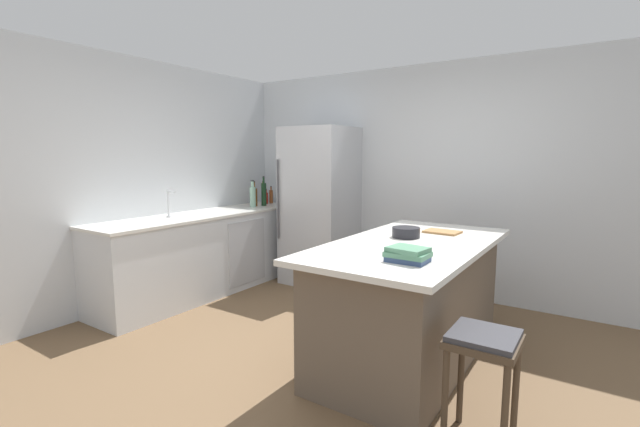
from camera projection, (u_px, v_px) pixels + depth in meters
ground_plane at (316, 364)px, 3.29m from camera, size 7.20×7.20×0.00m
wall_rear at (426, 180)px, 4.97m from camera, size 6.00×0.10×2.60m
wall_left at (121, 183)px, 4.47m from camera, size 0.10×6.00×2.60m
counter_run_left at (206, 253)px, 5.01m from camera, size 0.69×2.69×0.93m
kitchen_island at (410, 301)px, 3.32m from camera, size 1.03×2.02×0.94m
refrigerator at (320, 206)px, 5.34m from camera, size 0.79×0.75×1.92m
bar_stool at (483, 354)px, 2.31m from camera, size 0.36×0.36×0.65m
sink_faucet at (169, 203)px, 4.58m from camera, size 0.15×0.05×0.30m
vinegar_bottle at (271, 196)px, 5.96m from camera, size 0.05×0.05×0.24m
hot_sauce_bottle at (266, 198)px, 5.89m from camera, size 0.05×0.05×0.20m
olive_oil_bottle at (263, 195)px, 5.80m from camera, size 0.05×0.05×0.31m
wine_bottle at (264, 194)px, 5.67m from camera, size 0.07×0.07×0.39m
whiskey_bottle at (254, 197)px, 5.63m from camera, size 0.08×0.08×0.32m
gin_bottle at (253, 196)px, 5.52m from camera, size 0.08×0.08×0.34m
cookbook_stack at (408, 254)px, 2.66m from camera, size 0.26×0.21×0.09m
mixing_bowl at (406, 232)px, 3.44m from camera, size 0.22×0.22×0.08m
cutting_board at (442, 232)px, 3.64m from camera, size 0.30×0.22×0.02m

